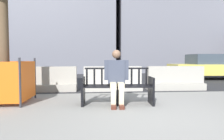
{
  "coord_description": "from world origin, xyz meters",
  "views": [
    {
      "loc": [
        -1.09,
        -3.66,
        1.09
      ],
      "look_at": [
        -0.55,
        2.57,
        0.75
      ],
      "focal_mm": 32.0,
      "sensor_mm": 36.0,
      "label": 1
    }
  ],
  "objects": [
    {
      "name": "street_asphalt",
      "position": [
        0.0,
        8.7,
        0.0
      ],
      "size": [
        120.0,
        12.0,
        0.01
      ],
      "primitive_type": "cube",
      "color": "#28282B",
      "rests_on": "ground"
    },
    {
      "name": "jersey_barrier_centre",
      "position": [
        -0.47,
        3.25,
        0.34
      ],
      "size": [
        2.01,
        0.72,
        0.84
      ],
      "color": "#ADA89E",
      "rests_on": "ground"
    },
    {
      "name": "jersey_barrier_right",
      "position": [
        1.77,
        3.24,
        0.34
      ],
      "size": [
        2.01,
        0.72,
        0.84
      ],
      "color": "#9E998E",
      "rests_on": "ground"
    },
    {
      "name": "seated_person",
      "position": [
        -0.58,
        1.04,
        0.69
      ],
      "size": [
        0.59,
        0.74,
        1.31
      ],
      "color": "#383D4C",
      "rests_on": "ground"
    },
    {
      "name": "street_bench",
      "position": [
        -0.55,
        1.09,
        0.4
      ],
      "size": [
        1.71,
        0.61,
        0.88
      ],
      "color": "black",
      "rests_on": "ground"
    },
    {
      "name": "construction_fence",
      "position": [
        -3.33,
        1.5,
        0.56
      ],
      "size": [
        1.18,
        1.18,
        1.12
      ],
      "color": "#2D2D33",
      "rests_on": "ground"
    },
    {
      "name": "car_taxi_near",
      "position": [
        5.3,
        6.73,
        0.68
      ],
      "size": [
        4.6,
        2.15,
        1.36
      ],
      "color": "#DBC64C",
      "rests_on": "ground"
    },
    {
      "name": "ground_plane",
      "position": [
        0.0,
        0.0,
        0.0
      ],
      "size": [
        200.0,
        200.0,
        0.0
      ],
      "primitive_type": "plane",
      "color": "gray"
    },
    {
      "name": "jersey_barrier_left",
      "position": [
        -2.72,
        3.26,
        0.34
      ],
      "size": [
        2.03,
        0.77,
        0.84
      ],
      "color": "#9E998E",
      "rests_on": "ground"
    }
  ]
}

